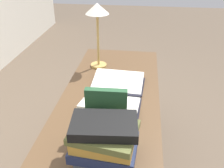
{
  "coord_description": "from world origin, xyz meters",
  "views": [
    {
      "loc": [
        -1.35,
        -0.19,
        1.59
      ],
      "look_at": [
        -0.01,
        -0.01,
        0.82
      ],
      "focal_mm": 40.0,
      "sensor_mm": 36.0,
      "label": 1
    }
  ],
  "objects": [
    {
      "name": "book_stack_tall",
      "position": [
        -0.56,
        -0.05,
        0.85
      ],
      "size": [
        0.25,
        0.3,
        0.22
      ],
      "color": "slate",
      "rests_on": "reading_desk"
    },
    {
      "name": "book_standing_upright",
      "position": [
        -0.39,
        -0.03,
        0.87
      ],
      "size": [
        0.04,
        0.2,
        0.27
      ],
      "rotation": [
        0.0,
        0.0,
        0.03
      ],
      "color": "#234C2D",
      "rests_on": "reading_desk"
    },
    {
      "name": "reading_lamp",
      "position": [
        0.4,
        0.15,
        1.13
      ],
      "size": [
        0.17,
        0.17,
        0.48
      ],
      "color": "tan",
      "rests_on": "reading_desk"
    },
    {
      "name": "reading_desk",
      "position": [
        0.0,
        0.0,
        0.63
      ],
      "size": [
        1.5,
        0.62,
        0.74
      ],
      "color": "brown",
      "rests_on": "ground_plane"
    },
    {
      "name": "open_book",
      "position": [
        -0.01,
        -0.02,
        0.75
      ],
      "size": [
        0.55,
        0.38,
        0.06
      ],
      "rotation": [
        0.0,
        0.0,
        -0.06
      ],
      "color": "black",
      "rests_on": "reading_desk"
    },
    {
      "name": "coffee_mug",
      "position": [
        -0.25,
        -0.0,
        0.78
      ],
      "size": [
        0.08,
        0.1,
        0.08
      ],
      "rotation": [
        0.0,
        0.0,
        4.09
      ],
      "color": "#4C7F5B",
      "rests_on": "reading_desk"
    }
  ]
}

